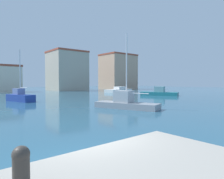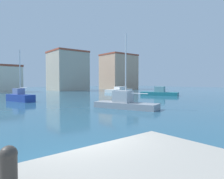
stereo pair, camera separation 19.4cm
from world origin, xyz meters
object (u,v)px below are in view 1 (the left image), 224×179
object	(u,v)px
sailboat_grey_distant_north	(126,102)
motorboat_white_mid_harbor	(119,90)
mooring_bollard	(21,166)
motorboat_teal_inner_mooring	(159,93)
sailboat_blue_behind_lamppost	(20,97)

from	to	relation	value
sailboat_grey_distant_north	motorboat_white_mid_harbor	distance (m)	30.22
mooring_bollard	motorboat_white_mid_harbor	xyz separation A→B (m)	(31.61, 33.95, -0.86)
sailboat_grey_distant_north	motorboat_teal_inner_mooring	xyz separation A→B (m)	(17.27, 9.23, -0.06)
sailboat_blue_behind_lamppost	sailboat_grey_distant_north	bearing A→B (deg)	-66.44
mooring_bollard	motorboat_teal_inner_mooring	distance (m)	35.62
sailboat_grey_distant_north	motorboat_white_mid_harbor	bearing A→B (deg)	49.94
motorboat_white_mid_harbor	sailboat_blue_behind_lamppost	xyz separation A→B (m)	(-25.39, -9.51, 0.12)
motorboat_white_mid_harbor	motorboat_teal_inner_mooring	xyz separation A→B (m)	(-2.18, -13.90, 0.02)
sailboat_grey_distant_north	mooring_bollard	bearing A→B (deg)	-138.34
sailboat_grey_distant_north	motorboat_teal_inner_mooring	bearing A→B (deg)	28.13
sailboat_blue_behind_lamppost	motorboat_teal_inner_mooring	xyz separation A→B (m)	(23.20, -4.38, -0.10)
motorboat_teal_inner_mooring	sailboat_grey_distant_north	bearing A→B (deg)	-151.87
motorboat_white_mid_harbor	sailboat_blue_behind_lamppost	size ratio (longest dim) A/B	1.28
mooring_bollard	sailboat_blue_behind_lamppost	distance (m)	25.22
sailboat_blue_behind_lamppost	motorboat_teal_inner_mooring	distance (m)	23.62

